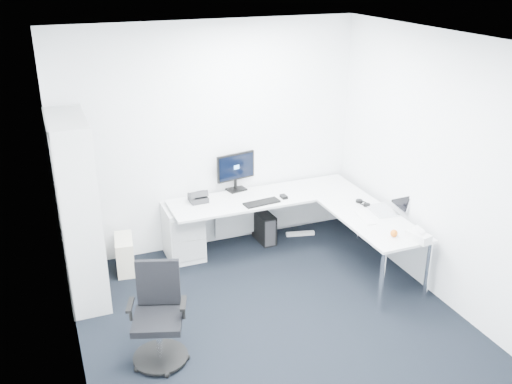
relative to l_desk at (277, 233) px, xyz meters
name	(u,v)px	position (x,y,z in m)	size (l,w,h in m)	color
ground	(282,336)	(-0.55, -1.40, -0.34)	(4.20, 4.20, 0.00)	black
ceiling	(289,45)	(-0.55, -1.40, 2.36)	(4.20, 4.20, 0.00)	white
wall_back	(211,138)	(-0.55, 0.70, 1.01)	(3.60, 0.02, 2.70)	white
wall_front	(446,352)	(-0.55, -3.50, 1.01)	(3.60, 0.02, 2.70)	white
wall_left	(66,242)	(-2.35, -1.40, 1.01)	(0.02, 4.20, 2.70)	white
wall_right	(455,178)	(1.25, -1.40, 1.01)	(0.02, 4.20, 2.70)	white
l_desk	(277,233)	(0.00, 0.00, 0.00)	(2.32, 1.30, 0.68)	silver
drawer_pedestal	(183,232)	(-1.00, 0.47, -0.02)	(0.41, 0.52, 0.64)	silver
bookshelf	(77,211)	(-2.17, 0.05, 0.63)	(0.38, 0.97, 1.93)	#B2B4B4
task_chair	(158,318)	(-1.70, -1.33, 0.11)	(0.51, 0.51, 0.91)	black
black_pc_tower	(264,227)	(0.04, 0.47, -0.15)	(0.17, 0.38, 0.37)	black
beige_pc_tower	(125,254)	(-1.71, 0.38, -0.14)	(0.19, 0.43, 0.41)	beige
power_strip	(300,234)	(0.53, 0.44, -0.32)	(0.37, 0.06, 0.04)	silver
monitor	(236,172)	(-0.27, 0.62, 0.58)	(0.51, 0.16, 0.48)	black
black_keyboard	(262,203)	(-0.14, 0.13, 0.35)	(0.43, 0.15, 0.02)	black
mouse	(284,197)	(0.17, 0.19, 0.36)	(0.06, 0.11, 0.03)	black
desk_phone	(198,196)	(-0.80, 0.46, 0.41)	(0.20, 0.20, 0.14)	#292A2C
laptop	(383,201)	(1.04, -0.57, 0.47)	(0.37, 0.36, 0.26)	silver
white_keyboard	(365,217)	(0.77, -0.65, 0.35)	(0.11, 0.37, 0.01)	silver
headphones	(363,202)	(0.94, -0.32, 0.36)	(0.12, 0.19, 0.05)	black
orange_fruit	(394,233)	(0.80, -1.15, 0.38)	(0.08, 0.08, 0.08)	#D56313
tissue_box	(419,237)	(0.98, -1.31, 0.38)	(0.13, 0.25, 0.09)	silver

